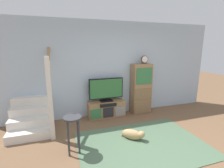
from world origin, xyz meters
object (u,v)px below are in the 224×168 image
side_cabinet (141,89)px  dog (133,134)px  media_console (107,109)px  television (106,89)px  bar_stool_near (73,126)px  desk_clock (144,60)px

side_cabinet → dog: (-0.87, -1.36, -0.63)m
media_console → television: (-0.00, 0.02, 0.59)m
bar_stool_near → dog: bearing=2.9°
media_console → television: size_ratio=1.08×
bar_stool_near → side_cabinet: bearing=33.6°
side_cabinet → bar_stool_near: size_ratio=2.06×
side_cabinet → desk_clock: size_ratio=6.32×
media_console → bar_stool_near: bar_stool_near is taller
media_console → dog: bearing=-80.9°
media_console → bar_stool_near: bearing=-126.8°
media_console → dog: (0.22, -1.35, -0.12)m
media_console → desk_clock: desk_clock is taller
bar_stool_near → media_console: bearing=53.2°
desk_clock → bar_stool_near: size_ratio=0.33×
television → side_cabinet: bearing=-0.7°
desk_clock → bar_stool_near: (-2.22, -1.41, -1.08)m
television → side_cabinet: size_ratio=0.65×
side_cabinet → bar_stool_near: bearing=-146.4°
media_console → desk_clock: size_ratio=4.44×
media_console → television: 0.59m
television → bar_stool_near: (-1.06, -1.44, -0.28)m
television → bar_stool_near: bearing=-126.3°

